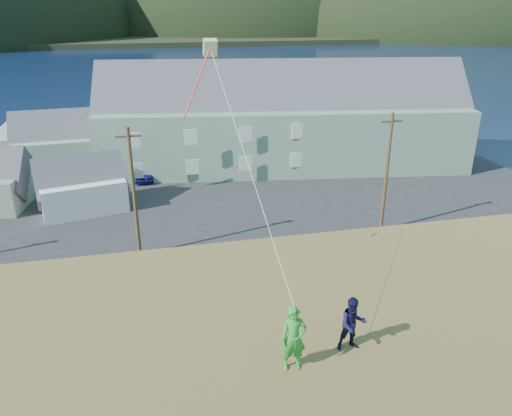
# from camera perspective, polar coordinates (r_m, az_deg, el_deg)

# --- Properties ---
(ground) EXTENTS (900.00, 900.00, 0.00)m
(ground) POSITION_cam_1_polar(r_m,az_deg,el_deg) (33.80, -10.58, -6.37)
(ground) COLOR #0A1638
(ground) RESTS_ON ground
(grass_strip) EXTENTS (110.00, 8.00, 0.10)m
(grass_strip) POSITION_cam_1_polar(r_m,az_deg,el_deg) (32.03, -10.40, -7.98)
(grass_strip) COLOR #4C3D19
(grass_strip) RESTS_ON ground
(waterfront_lot) EXTENTS (72.00, 36.00, 0.12)m
(waterfront_lot) POSITION_cam_1_polar(r_m,az_deg,el_deg) (49.40, -11.60, 3.06)
(waterfront_lot) COLOR #28282B
(waterfront_lot) RESTS_ON ground
(wharf) EXTENTS (26.00, 14.00, 0.90)m
(wharf) POSITION_cam_1_polar(r_m,az_deg,el_deg) (71.68, -17.13, 8.88)
(wharf) COLOR gray
(wharf) RESTS_ON ground
(far_shore) EXTENTS (900.00, 320.00, 2.00)m
(far_shore) POSITION_cam_1_polar(r_m,az_deg,el_deg) (360.05, -13.48, 19.49)
(far_shore) COLOR black
(far_shore) RESTS_ON ground
(far_hills) EXTENTS (760.00, 265.00, 143.00)m
(far_hills) POSITION_cam_1_polar(r_m,az_deg,el_deg) (311.52, -6.50, 19.73)
(far_hills) COLOR black
(far_hills) RESTS_ON ground
(lodge) EXTENTS (38.31, 15.67, 13.08)m
(lodge) POSITION_cam_1_polar(r_m,az_deg,el_deg) (52.25, 3.06, 10.21)
(lodge) COLOR gray
(lodge) RESTS_ON waterfront_lot
(shed_white) EXTENTS (7.89, 6.11, 5.59)m
(shed_white) POSITION_cam_1_polar(r_m,az_deg,el_deg) (43.34, -19.31, 2.43)
(shed_white) COLOR white
(shed_white) RESTS_ON waterfront_lot
(shed_palegreen_far) EXTENTS (11.29, 6.95, 7.33)m
(shed_palegreen_far) POSITION_cam_1_polar(r_m,az_deg,el_deg) (55.28, -20.62, 7.12)
(shed_palegreen_far) COLOR gray
(shed_palegreen_far) RESTS_ON waterfront_lot
(utility_poles) EXTENTS (36.66, 0.24, 9.68)m
(utility_poles) POSITION_cam_1_polar(r_m,az_deg,el_deg) (33.29, -15.14, 1.67)
(utility_poles) COLOR #47331E
(utility_poles) RESTS_ON waterfront_lot
(parked_cars) EXTENTS (25.57, 13.08, 1.58)m
(parked_cars) POSITION_cam_1_polar(r_m,az_deg,el_deg) (53.90, -22.70, 4.31)
(parked_cars) COLOR #A5A6AA
(parked_cars) RESTS_ON waterfront_lot
(kite_flyer_green) EXTENTS (0.70, 0.48, 1.84)m
(kite_flyer_green) POSITION_cam_1_polar(r_m,az_deg,el_deg) (13.22, 4.32, -14.64)
(kite_flyer_green) COLOR #268E2C
(kite_flyer_green) RESTS_ON hillside
(kite_flyer_navy) EXTENTS (0.80, 0.64, 1.59)m
(kite_flyer_navy) POSITION_cam_1_polar(r_m,az_deg,el_deg) (14.14, 11.00, -12.89)
(kite_flyer_navy) COLOR black
(kite_flyer_navy) RESTS_ON hillside
(kite_rig) EXTENTS (1.09, 3.85, 9.23)m
(kite_rig) POSITION_cam_1_polar(r_m,az_deg,el_deg) (17.21, -5.36, 16.95)
(kite_rig) COLOR beige
(kite_rig) RESTS_ON ground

